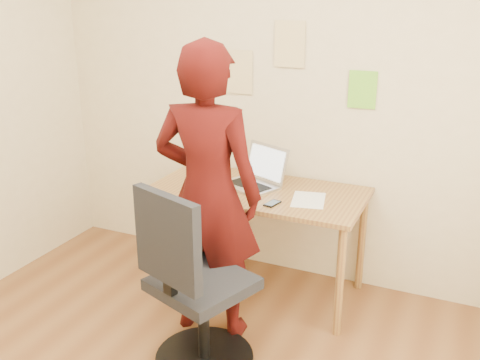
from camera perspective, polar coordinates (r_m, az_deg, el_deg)
The scene contains 10 objects.
room at distance 2.18m, azimuth -11.61°, elevation 2.65°, with size 3.58×3.58×2.78m.
desk at distance 3.56m, azimuth 1.91°, elevation -2.31°, with size 1.40×0.70×0.74m.
laptop at distance 3.59m, azimuth 1.64°, elevation 0.27°, with size 0.46×0.44×0.26m.
paper_sheet at distance 3.38m, azimuth 7.31°, elevation -2.10°, with size 0.20×0.29×0.00m, color white.
phone at distance 3.28m, azimuth 3.48°, elevation -2.52°, with size 0.08×0.13×0.01m.
wall_note_left at distance 3.80m, azimuth -0.17°, elevation 11.44°, with size 0.21×0.00×0.30m, color #E2C687.
wall_note_mid at distance 3.64m, azimuth 5.32°, elevation 14.23°, with size 0.21×0.00×0.30m, color #E2C687.
wall_note_right at distance 3.54m, azimuth 12.92°, elevation 9.36°, with size 0.18×0.00×0.24m, color #78D42F.
office_chair at distance 2.90m, azimuth -5.02°, elevation -12.06°, with size 0.60×0.61×1.06m.
person at distance 3.06m, azimuth -3.47°, elevation -1.57°, with size 0.64×0.42×1.75m, color #3B0A08.
Camera 1 is at (1.24, -1.69, 1.96)m, focal length 40.00 mm.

